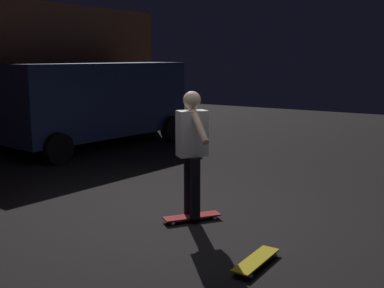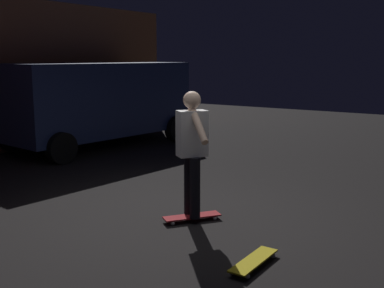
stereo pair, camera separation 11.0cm
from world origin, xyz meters
name	(u,v)px [view 1 (the left image)]	position (x,y,z in m)	size (l,w,h in m)	color
ground_plane	(189,221)	(0.00, 0.00, 0.00)	(28.00, 28.00, 0.00)	black
parked_van	(93,99)	(3.37, 4.83, 1.16)	(4.81, 2.73, 2.03)	navy
skateboard_ridden	(192,217)	(0.03, -0.03, 0.06)	(0.74, 0.63, 0.07)	#AD1E23
skateboard_spare	(256,260)	(-0.81, -1.35, 0.06)	(0.79, 0.24, 0.07)	gold
skater	(192,145)	(0.03, -0.03, 1.04)	(0.66, 0.84, 1.67)	black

